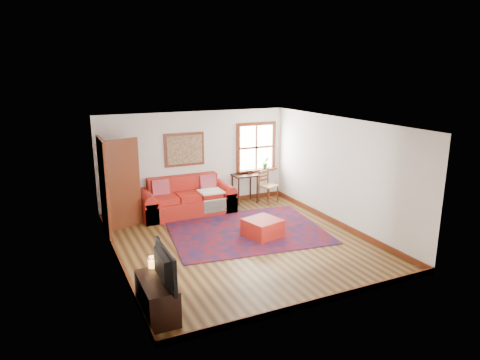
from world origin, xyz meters
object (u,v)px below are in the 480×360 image
ladder_back_chair (267,184)px  red_leather_sofa (187,202)px  media_cabinet (157,298)px  side_table (245,179)px  red_ottoman (263,228)px

ladder_back_chair → red_leather_sofa: bearing=-179.9°
red_leather_sofa → ladder_back_chair: size_ratio=2.53×
ladder_back_chair → media_cabinet: 5.93m
ladder_back_chair → side_table: bearing=158.9°
red_leather_sofa → red_ottoman: size_ratio=3.39×
ladder_back_chair → media_cabinet: bearing=-134.3°
red_leather_sofa → ladder_back_chair: bearing=0.1°
side_table → ladder_back_chair: bearing=-21.1°
red_leather_sofa → red_ottoman: bearing=-65.9°
side_table → media_cabinet: 5.73m
red_leather_sofa → side_table: (1.72, 0.22, 0.35)m
red_leather_sofa → media_cabinet: red_leather_sofa is taller
red_ottoman → side_table: side_table is taller
side_table → media_cabinet: size_ratio=0.79×
red_ottoman → ladder_back_chair: 2.58m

